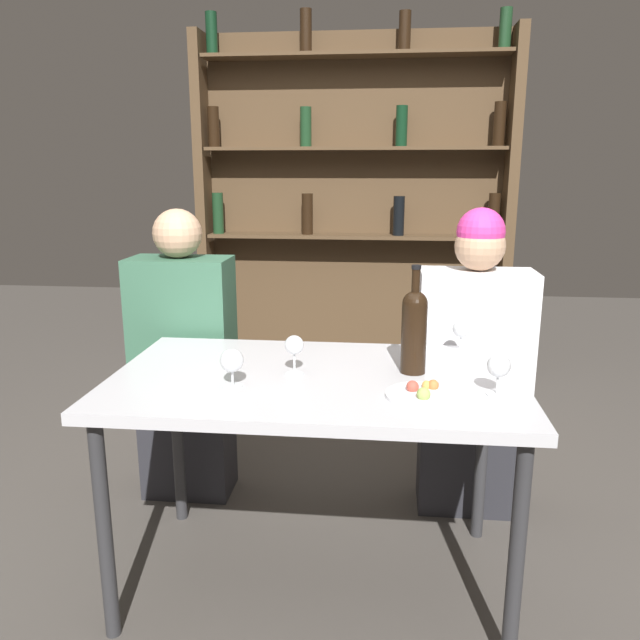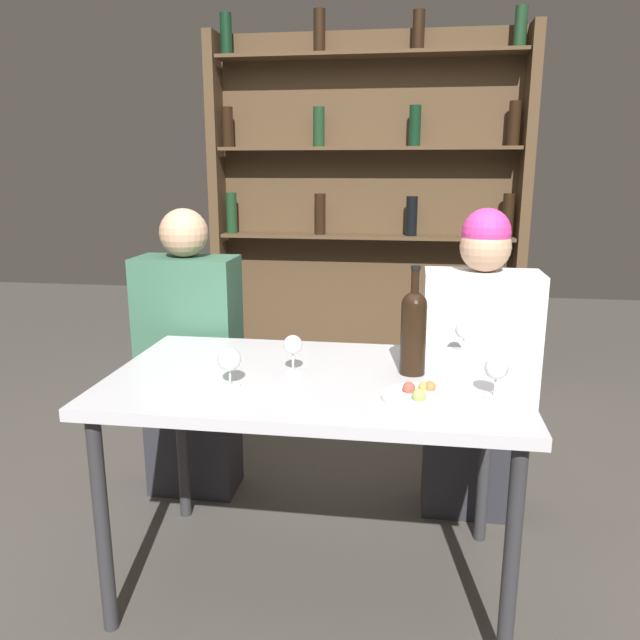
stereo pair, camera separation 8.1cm
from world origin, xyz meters
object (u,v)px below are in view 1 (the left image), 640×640
Objects in this scene: wine_glass_2 at (499,367)px; wine_glass_3 at (461,330)px; wine_bottle at (414,327)px; wine_glass_0 at (232,361)px; seated_person_right at (472,372)px; wine_glass_1 at (294,347)px; seated_person_left at (185,366)px; food_plate_0 at (423,394)px.

wine_glass_2 is 0.41m from wine_glass_3.
wine_bottle is 2.92× the size of wine_glass_0.
wine_bottle is 2.83× the size of wine_glass_3.
wine_bottle is at bearing -118.17° from seated_person_right.
wine_glass_1 is at bearing 169.11° from wine_glass_2.
wine_glass_1 is at bearing -151.64° from wine_glass_3.
seated_person_right reaches higher than wine_glass_0.
wine_glass_2 is at bearing -81.96° from wine_glass_3.
wine_glass_3 reaches higher than wine_glass_0.
wine_glass_1 is 1.05× the size of wine_glass_2.
wine_glass_3 is at bearing -12.91° from seated_person_left.
food_plate_0 is 1.18m from seated_person_left.
wine_bottle reaches higher than food_plate_0.
seated_person_left is (-0.37, 0.67, -0.24)m from wine_glass_0.
wine_glass_3 is at bearing 30.86° from wine_glass_0.
wine_glass_3 is 0.10× the size of seated_person_right.
seated_person_left reaches higher than wine_glass_3.
food_plate_0 is (0.56, -0.03, -0.07)m from wine_glass_0.
wine_glass_2 is 0.23m from food_plate_0.
wine_glass_1 is 1.05× the size of wine_glass_3.
seated_person_right is at bearing 0.00° from seated_person_left.
wine_bottle reaches higher than wine_glass_3.
seated_person_left reaches higher than food_plate_0.
wine_glass_3 is at bearing -108.30° from seated_person_right.
wine_bottle is 0.38m from wine_glass_1.
wine_glass_1 is (-0.37, -0.06, -0.06)m from wine_bottle.
wine_glass_0 is 0.21m from wine_glass_1.
wine_glass_1 reaches higher than wine_glass_3.
wine_bottle reaches higher than wine_glass_2.
wine_glass_0 is 0.55× the size of food_plate_0.
wine_bottle is 0.26m from food_plate_0.
wine_glass_0 is 0.56m from food_plate_0.
wine_glass_2 is 1.00× the size of wine_glass_3.
wine_glass_3 is 0.48m from food_plate_0.
food_plate_0 is (-0.21, -0.04, -0.07)m from wine_glass_2.
wine_glass_1 is at bearing 157.97° from food_plate_0.
wine_glass_0 is 0.83m from wine_glass_3.
wine_glass_1 reaches higher than wine_glass_2.
wine_glass_2 is at bearing -29.94° from seated_person_left.
seated_person_left is (-0.91, 0.48, -0.31)m from wine_bottle.
wine_bottle is 0.62m from seated_person_right.
wine_glass_0 is 0.81m from seated_person_left.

